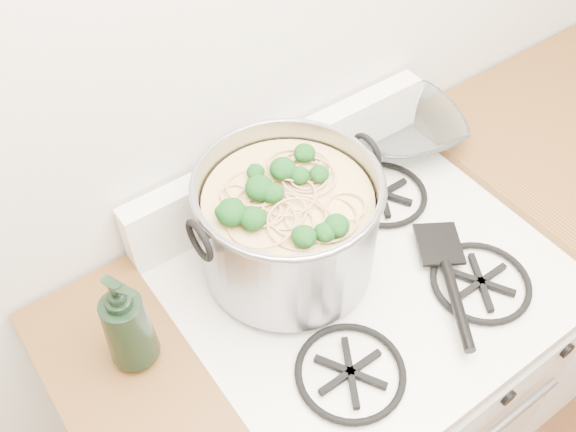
{
  "coord_description": "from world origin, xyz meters",
  "views": [
    {
      "loc": [
        -0.58,
        0.74,
        1.97
      ],
      "look_at": [
        -0.12,
        1.38,
        1.06
      ],
      "focal_mm": 40.0,
      "sensor_mm": 36.0,
      "label": 1
    }
  ],
  "objects": [
    {
      "name": "spatula",
      "position": [
        0.16,
        1.23,
        0.94
      ],
      "size": [
        0.41,
        0.42,
        0.02
      ],
      "primitive_type": null,
      "rotation": [
        0.0,
        0.0,
        -0.56
      ],
      "color": "black",
      "rests_on": "gas_range"
    },
    {
      "name": "gas_range",
      "position": [
        0.0,
        1.26,
        0.44
      ],
      "size": [
        0.76,
        0.66,
        0.92
      ],
      "color": "white",
      "rests_on": "ground"
    },
    {
      "name": "bottle",
      "position": [
        -0.47,
        1.37,
        1.04
      ],
      "size": [
        0.12,
        0.12,
        0.23
      ],
      "primitive_type": "imported",
      "rotation": [
        0.0,
        0.0,
        0.4
      ],
      "color": "black",
      "rests_on": "counter_left"
    },
    {
      "name": "counter_right",
      "position": [
        0.88,
        1.26,
        0.46
      ],
      "size": [
        1.0,
        0.65,
        0.92
      ],
      "color": "silver",
      "rests_on": "ground"
    },
    {
      "name": "stock_pot",
      "position": [
        -0.12,
        1.38,
        1.04
      ],
      "size": [
        0.38,
        0.35,
        0.24
      ],
      "color": "gray",
      "rests_on": "gas_range"
    },
    {
      "name": "glass_bowl",
      "position": [
        0.33,
        1.52,
        0.94
      ],
      "size": [
        0.13,
        0.13,
        0.03
      ],
      "primitive_type": "imported",
      "rotation": [
        0.0,
        0.0,
        -0.28
      ],
      "color": "white",
      "rests_on": "gas_range"
    }
  ]
}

